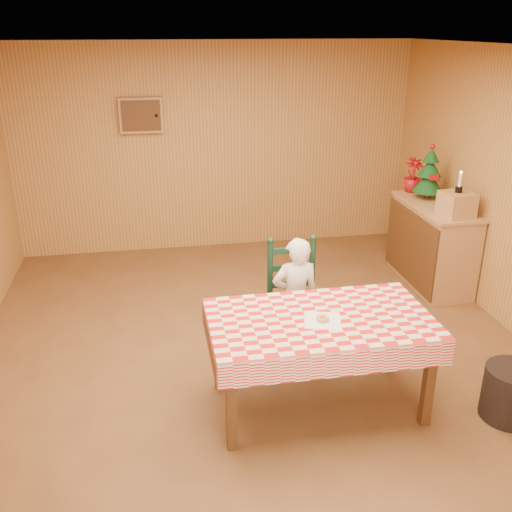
{
  "coord_description": "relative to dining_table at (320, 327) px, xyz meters",
  "views": [
    {
      "loc": [
        -0.81,
        -4.18,
        2.76
      ],
      "look_at": [
        0.0,
        0.2,
        0.95
      ],
      "focal_mm": 40.0,
      "sensor_mm": 36.0,
      "label": 1
    }
  ],
  "objects": [
    {
      "name": "ground",
      "position": [
        -0.33,
        0.63,
        -0.69
      ],
      "size": [
        6.0,
        6.0,
        0.0
      ],
      "primitive_type": "plane",
      "color": "brown",
      "rests_on": "ground"
    },
    {
      "name": "cabin_walls",
      "position": [
        -0.33,
        1.16,
        1.14
      ],
      "size": [
        5.1,
        6.05,
        2.65
      ],
      "color": "#B48241",
      "rests_on": "ground"
    },
    {
      "name": "dining_table",
      "position": [
        0.0,
        0.0,
        0.0
      ],
      "size": [
        1.66,
        0.96,
        0.77
      ],
      "color": "#512F15",
      "rests_on": "ground"
    },
    {
      "name": "ladder_chair",
      "position": [
        0.0,
        0.79,
        -0.18
      ],
      "size": [
        0.44,
        0.4,
        1.08
      ],
      "color": "black",
      "rests_on": "ground"
    },
    {
      "name": "seated_child",
      "position": [
        -0.0,
        0.73,
        -0.13
      ],
      "size": [
        0.41,
        0.27,
        1.12
      ],
      "primitive_type": "imported",
      "rotation": [
        0.0,
        0.0,
        3.14
      ],
      "color": "white",
      "rests_on": "ground"
    },
    {
      "name": "napkin",
      "position": [
        -0.0,
        -0.05,
        0.08
      ],
      "size": [
        0.32,
        0.32,
        0.0
      ],
      "primitive_type": "cube",
      "rotation": [
        0.0,
        0.0,
        -0.27
      ],
      "color": "white",
      "rests_on": "dining_table"
    },
    {
      "name": "donut",
      "position": [
        -0.0,
        -0.05,
        0.1
      ],
      "size": [
        0.11,
        0.11,
        0.03
      ],
      "primitive_type": "torus",
      "rotation": [
        0.0,
        0.0,
        -0.16
      ],
      "color": "gold",
      "rests_on": "napkin"
    },
    {
      "name": "shelf_unit",
      "position": [
        1.9,
        1.98,
        -0.22
      ],
      "size": [
        0.54,
        1.24,
        0.93
      ],
      "color": "tan",
      "rests_on": "ground"
    },
    {
      "name": "crate",
      "position": [
        1.9,
        1.58,
        0.37
      ],
      "size": [
        0.33,
        0.33,
        0.25
      ],
      "primitive_type": "cube",
      "rotation": [
        0.0,
        0.0,
        0.12
      ],
      "color": "tan",
      "rests_on": "shelf_unit"
    },
    {
      "name": "christmas_tree",
      "position": [
        1.9,
        2.23,
        0.52
      ],
      "size": [
        0.34,
        0.34,
        0.62
      ],
      "color": "#512F15",
      "rests_on": "shelf_unit"
    },
    {
      "name": "flower_arrangement",
      "position": [
        1.85,
        2.53,
        0.44
      ],
      "size": [
        0.25,
        0.25,
        0.39
      ],
      "primitive_type": "imported",
      "rotation": [
        0.0,
        0.0,
        0.12
      ],
      "color": "maroon",
      "rests_on": "shelf_unit"
    },
    {
      "name": "candle_set",
      "position": [
        1.9,
        1.58,
        0.56
      ],
      "size": [
        0.07,
        0.07,
        0.22
      ],
      "color": "black",
      "rests_on": "crate"
    },
    {
      "name": "storage_bin",
      "position": [
        1.38,
        -0.4,
        -0.48
      ],
      "size": [
        0.47,
        0.47,
        0.41
      ],
      "primitive_type": "cylinder",
      "rotation": [
        0.0,
        0.0,
        0.15
      ],
      "color": "black",
      "rests_on": "ground"
    }
  ]
}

